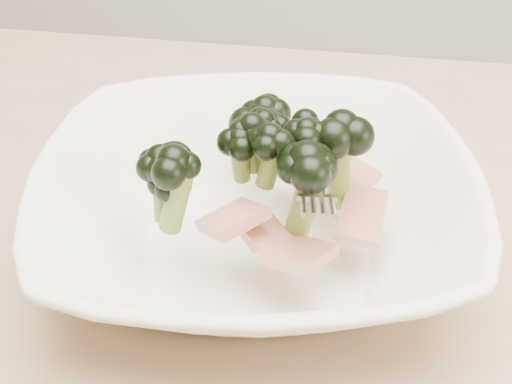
# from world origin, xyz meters

# --- Properties ---
(broccoli_dish) EXTENTS (0.34, 0.34, 0.11)m
(broccoli_dish) POSITION_xyz_m (-0.11, 0.04, 0.79)
(broccoli_dish) COLOR white
(broccoli_dish) RESTS_ON dining_table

